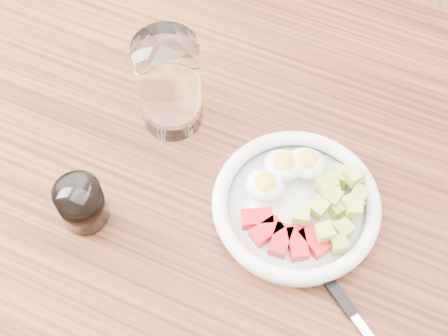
{
  "coord_description": "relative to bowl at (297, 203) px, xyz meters",
  "views": [
    {
      "loc": [
        0.16,
        -0.37,
        1.55
      ],
      "look_at": [
        -0.01,
        0.01,
        0.8
      ],
      "focal_mm": 50.0,
      "sensor_mm": 36.0,
      "label": 1
    }
  ],
  "objects": [
    {
      "name": "coffee_glass",
      "position": [
        -0.26,
        -0.13,
        0.01
      ],
      "size": [
        0.06,
        0.06,
        0.07
      ],
      "color": "white",
      "rests_on": "dining_table"
    },
    {
      "name": "fork",
      "position": [
        0.1,
        -0.1,
        -0.02
      ],
      "size": [
        0.19,
        0.14,
        0.01
      ],
      "color": "black",
      "rests_on": "dining_table"
    },
    {
      "name": "bowl",
      "position": [
        0.0,
        0.0,
        0.0
      ],
      "size": [
        0.23,
        0.23,
        0.06
      ],
      "color": "white",
      "rests_on": "dining_table"
    },
    {
      "name": "ground",
      "position": [
        -0.1,
        -0.01,
        -0.79
      ],
      "size": [
        4.0,
        4.0,
        0.0
      ],
      "primitive_type": "plane",
      "color": "brown",
      "rests_on": "ground"
    },
    {
      "name": "dining_table",
      "position": [
        -0.1,
        -0.01,
        -0.12
      ],
      "size": [
        1.5,
        0.9,
        0.77
      ],
      "color": "brown",
      "rests_on": "ground"
    },
    {
      "name": "water_glass",
      "position": [
        -0.22,
        0.07,
        0.06
      ],
      "size": [
        0.09,
        0.09,
        0.16
      ],
      "primitive_type": "cylinder",
      "color": "white",
      "rests_on": "dining_table"
    }
  ]
}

